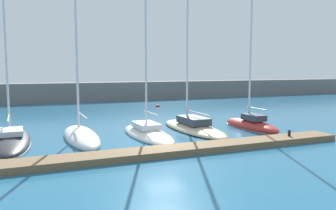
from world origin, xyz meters
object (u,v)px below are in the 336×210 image
sailboat_white_second (81,135)px  dock_bollard (289,133)px  sailboat_charcoal_nearest (10,138)px  sailboat_red_fifth (251,124)px  sailboat_sand_fourth (193,126)px  sailboat_ivory_third (147,132)px  mooring_buoy_red (158,107)px

sailboat_white_second → dock_bollard: bearing=-116.4°
sailboat_charcoal_nearest → sailboat_red_fifth: bearing=-97.1°
sailboat_red_fifth → dock_bollard: bearing=171.7°
sailboat_sand_fourth → dock_bollard: bearing=-148.3°
sailboat_charcoal_nearest → sailboat_white_second: bearing=-99.9°
dock_bollard → sailboat_red_fifth: bearing=83.2°
sailboat_white_second → sailboat_charcoal_nearest: bearing=80.8°
sailboat_ivory_third → sailboat_red_fifth: size_ratio=1.18×
sailboat_red_fifth → mooring_buoy_red: sailboat_red_fifth is taller
sailboat_sand_fourth → mooring_buoy_red: size_ratio=28.98×
sailboat_charcoal_nearest → sailboat_ivory_third: size_ratio=1.41×
sailboat_sand_fourth → mooring_buoy_red: bearing=-13.0°
sailboat_ivory_third → sailboat_red_fifth: sailboat_ivory_third is taller
sailboat_white_second → sailboat_ivory_third: sailboat_ivory_third is taller
sailboat_ivory_third → sailboat_charcoal_nearest: bearing=79.7°
sailboat_charcoal_nearest → sailboat_white_second: size_ratio=1.40×
sailboat_white_second → mooring_buoy_red: size_ratio=23.00×
sailboat_ivory_third → sailboat_red_fifth: bearing=-94.0°
sailboat_red_fifth → mooring_buoy_red: (-1.57, 18.62, -0.40)m
sailboat_white_second → sailboat_sand_fourth: (9.18, 0.10, 0.05)m
sailboat_ivory_third → dock_bollard: size_ratio=32.89×
sailboat_ivory_third → sailboat_sand_fourth: bearing=-81.1°
dock_bollard → mooring_buoy_red: bearing=92.3°
sailboat_white_second → sailboat_red_fifth: bearing=-95.4°
sailboat_charcoal_nearest → sailboat_white_second: sailboat_charcoal_nearest is taller
dock_bollard → sailboat_sand_fourth: bearing=123.8°
sailboat_sand_fourth → sailboat_charcoal_nearest: bearing=85.6°
sailboat_sand_fourth → dock_bollard: 7.78m
mooring_buoy_red → dock_bollard: 23.95m
sailboat_white_second → sailboat_sand_fourth: 9.18m
sailboat_red_fifth → sailboat_sand_fourth: bearing=75.3°
sailboat_red_fifth → dock_bollard: 5.35m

